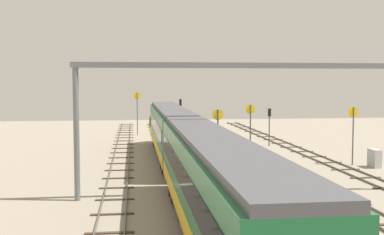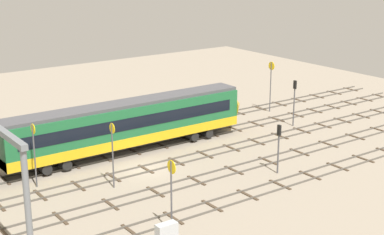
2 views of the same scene
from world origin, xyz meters
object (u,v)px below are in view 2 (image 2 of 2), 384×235
Objects in this scene: speed_sign_distant_end at (171,186)px; signal_light_trackside_departure at (294,97)px; train at (2,150)px; speed_sign_mid_trackside at (34,148)px; relay_cabinet at (167,235)px; speed_sign_far_trackside at (271,80)px; speed_sign_near_foreground at (113,147)px; signal_light_trackside_approach at (279,142)px.

speed_sign_distant_end is 1.03× the size of signal_light_trackside_departure.
train is at bearing 174.68° from signal_light_trackside_departure.
relay_cabinet is (3.08, -14.26, -2.56)m from speed_sign_mid_trackside.
speed_sign_distant_end is (4.41, -12.89, 0.03)m from speed_sign_mid_trackside.
speed_sign_far_trackside reaches higher than signal_light_trackside_departure.
speed_sign_near_foreground is (6.64, -6.61, 0.75)m from train.
speed_sign_distant_end is at bearing -152.27° from signal_light_trackside_departure.
speed_sign_near_foreground is 9.15m from speed_sign_distant_end.
speed_sign_distant_end is (-0.55, -9.14, -0.03)m from speed_sign_near_foreground.
speed_sign_distant_end is at bearing -144.82° from speed_sign_far_trackside.
speed_sign_distant_end is (6.08, -15.75, 0.72)m from train.
signal_light_trackside_approach is (17.81, -9.17, -0.51)m from speed_sign_mid_trackside.
speed_sign_near_foreground reaches higher than train.
relay_cabinet is at bearing -160.93° from signal_light_trackside_approach.
speed_sign_mid_trackside is 28.95m from signal_light_trackside_departure.
signal_light_trackside_approach is 15.72m from relay_cabinet.
speed_sign_far_trackside is 32.45m from speed_sign_distant_end.
relay_cabinet is (-25.87, -14.27, -2.47)m from signal_light_trackside_departure.
train is at bearing 105.51° from relay_cabinet.
speed_sign_far_trackside is 6.15m from signal_light_trackside_departure.
speed_sign_distant_end is 13.92m from signal_light_trackside_approach.
speed_sign_far_trackside is at bearing 10.62° from speed_sign_mid_trackside.
speed_sign_near_foreground is at bearing 157.14° from signal_light_trackside_approach.
speed_sign_distant_end reaches higher than signal_light_trackside_approach.
speed_sign_mid_trackside is at bearing -169.38° from speed_sign_far_trackside.
train is 8.49× the size of speed_sign_far_trackside.
signal_light_trackside_approach is at bearing 19.07° from relay_cabinet.
speed_sign_near_foreground reaches higher than signal_light_trackside_approach.
relay_cabinet is (4.75, -17.12, -1.87)m from train.
train is at bearing 135.11° from speed_sign_near_foreground.
relay_cabinet is (-27.85, -20.06, -3.06)m from speed_sign_far_trackside.
train is 30.75m from signal_light_trackside_departure.
signal_light_trackside_departure is at bearing 39.49° from signal_light_trackside_approach.
speed_sign_near_foreground is 1.25× the size of signal_light_trackside_approach.
signal_light_trackside_departure is at bearing -5.32° from train.
speed_sign_near_foreground reaches higher than speed_sign_distant_end.
train is 11.70× the size of signal_light_trackside_approach.
speed_sign_distant_end is 27.72m from signal_light_trackside_departure.
speed_sign_near_foreground is at bearing 86.53° from speed_sign_distant_end.
train is 9.40m from speed_sign_near_foreground.
speed_sign_far_trackside is at bearing 5.16° from train.
relay_cabinet is at bearing -144.23° from speed_sign_far_trackside.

